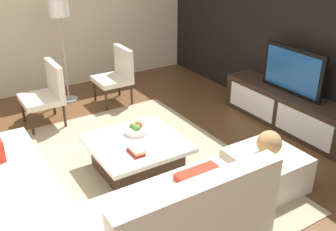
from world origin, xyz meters
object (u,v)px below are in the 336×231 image
object	(u,v)px
media_console	(287,109)
ottoman	(266,170)
television	(293,71)
fruit_bowl	(137,129)
sectional_couch	(70,212)
coffee_table	(137,155)
accent_chair_near	(47,91)
accent_chair_far	(117,72)
book_stack	(136,151)
floor_lamp	(59,13)
decorative_ball	(269,143)

from	to	relation	value
media_console	ottoman	distance (m)	1.56
television	fruit_bowl	size ratio (longest dim) A/B	3.47
sectional_couch	coffee_table	size ratio (longest dim) A/B	2.56
accent_chair_near	accent_chair_far	xyz separation A→B (m)	(-0.18, 1.15, 0.00)
fruit_bowl	book_stack	bearing A→B (deg)	-28.76
coffee_table	floor_lamp	world-z (taller)	floor_lamp
media_console	fruit_bowl	size ratio (longest dim) A/B	7.29
accent_chair_near	floor_lamp	distance (m)	1.21
media_console	sectional_couch	xyz separation A→B (m)	(0.53, -3.29, 0.03)
media_console	ottoman	bearing A→B (deg)	-55.46
coffee_table	ottoman	distance (m)	1.41
media_console	fruit_bowl	world-z (taller)	fruit_bowl
book_stack	fruit_bowl	bearing A→B (deg)	151.24
ottoman	book_stack	bearing A→B (deg)	-124.09
ottoman	book_stack	distance (m)	1.38
media_console	accent_chair_near	xyz separation A→B (m)	(-1.85, -2.75, 0.24)
decorative_ball	accent_chair_far	bearing A→B (deg)	-173.68
media_console	decorative_ball	world-z (taller)	decorative_ball
media_console	television	bearing A→B (deg)	90.00
sectional_couch	coffee_table	world-z (taller)	sectional_couch
accent_chair_near	book_stack	bearing A→B (deg)	16.99
coffee_table	accent_chair_far	xyz separation A→B (m)	(-1.93, 0.69, 0.29)
sectional_couch	decorative_ball	bearing A→B (deg)	80.02
media_console	accent_chair_near	world-z (taller)	accent_chair_near
coffee_table	book_stack	size ratio (longest dim) A/B	4.52
television	fruit_bowl	world-z (taller)	television
television	floor_lamp	xyz separation A→B (m)	(-2.50, -2.27, 0.57)
television	accent_chair_near	size ratio (longest dim) A/B	1.12
media_console	book_stack	world-z (taller)	media_console
decorative_ball	book_stack	distance (m)	1.37
ottoman	book_stack	xyz separation A→B (m)	(-0.76, -1.13, 0.21)
television	ottoman	bearing A→B (deg)	-55.47
ottoman	floor_lamp	bearing A→B (deg)	-163.80
coffee_table	floor_lamp	distance (m)	2.68
ottoman	accent_chair_far	xyz separation A→B (m)	(-2.91, -0.32, 0.29)
coffee_table	decorative_ball	size ratio (longest dim) A/B	3.84
television	coffee_table	xyz separation A→B (m)	(-0.10, -2.30, -0.61)
fruit_bowl	accent_chair_near	bearing A→B (deg)	-160.36
sectional_couch	decorative_ball	size ratio (longest dim) A/B	9.83
floor_lamp	decorative_ball	size ratio (longest dim) A/B	6.44
media_console	ottoman	xyz separation A→B (m)	(0.88, -1.28, -0.05)
accent_chair_far	fruit_bowl	bearing A→B (deg)	-19.39
sectional_couch	decorative_ball	distance (m)	2.05
fruit_bowl	media_console	bearing A→B (deg)	82.72
television	accent_chair_near	world-z (taller)	television
sectional_couch	accent_chair_near	distance (m)	2.44
book_stack	coffee_table	bearing A→B (deg)	151.80
floor_lamp	accent_chair_near	bearing A→B (deg)	-36.41
media_console	decorative_ball	bearing A→B (deg)	-55.46
accent_chair_near	decorative_ball	size ratio (longest dim) A/B	3.37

